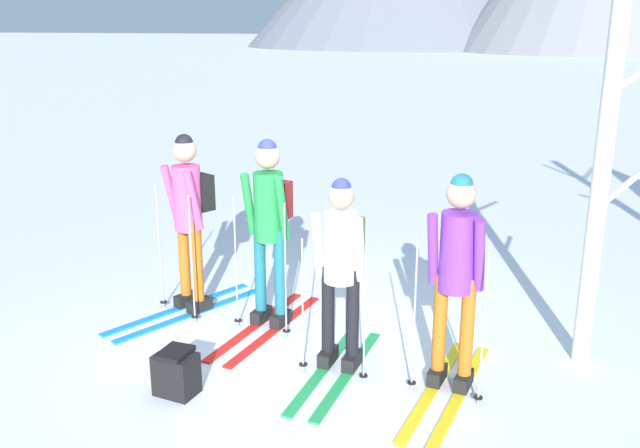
# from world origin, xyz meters

# --- Properties ---
(ground_plane) EXTENTS (400.00, 400.00, 0.00)m
(ground_plane) POSITION_xyz_m (0.00, 0.00, 0.00)
(ground_plane) COLOR white
(skier_in_pink) EXTENTS (0.97, 1.78, 1.83)m
(skier_in_pink) POSITION_xyz_m (-1.35, 0.43, 1.04)
(skier_in_pink) COLOR #1E84D1
(skier_in_pink) RESTS_ON ground
(skier_in_green) EXTENTS (0.61, 1.75, 1.84)m
(skier_in_green) POSITION_xyz_m (-0.44, 0.39, 1.05)
(skier_in_green) COLOR red
(skier_in_green) RESTS_ON ground
(skier_in_white) EXTENTS (0.61, 1.62, 1.67)m
(skier_in_white) POSITION_xyz_m (0.48, -0.19, 0.94)
(skier_in_white) COLOR green
(skier_in_white) RESTS_ON ground
(skier_in_purple) EXTENTS (0.61, 1.76, 1.78)m
(skier_in_purple) POSITION_xyz_m (1.43, -0.19, 1.01)
(skier_in_purple) COLOR yellow
(skier_in_purple) RESTS_ON ground
(birch_tree_tall) EXTENTS (0.68, 0.79, 3.07)m
(birch_tree_tall) POSITION_xyz_m (2.44, 0.67, 1.59)
(birch_tree_tall) COLOR silver
(birch_tree_tall) RESTS_ON ground
(backpack_on_snow_front) EXTENTS (0.34, 0.28, 0.38)m
(backpack_on_snow_front) POSITION_xyz_m (-0.60, -1.09, 0.19)
(backpack_on_snow_front) COLOR black
(backpack_on_snow_front) RESTS_ON ground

